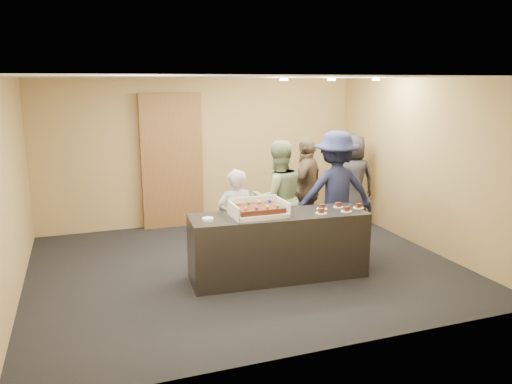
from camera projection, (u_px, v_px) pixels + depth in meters
room at (244, 175)px, 7.02m from camera, size 6.04×6.00×2.70m
serving_counter at (279, 246)px, 6.80m from camera, size 2.44×0.87×0.90m
storage_cabinet at (172, 161)px, 9.07m from camera, size 1.11×0.15×2.44m
cake_box at (258, 212)px, 6.62m from camera, size 0.72×0.50×0.21m
sheet_cake at (259, 209)px, 6.58m from camera, size 0.61×0.42×0.12m
plate_stack at (208, 219)px, 6.38m from camera, size 0.15×0.15×0.04m
slice_a at (321, 212)px, 6.73m from camera, size 0.15×0.15×0.07m
slice_b at (322, 207)px, 6.95m from camera, size 0.15×0.15×0.07m
slice_c at (346, 210)px, 6.82m from camera, size 0.15×0.15×0.07m
slice_d at (339, 205)px, 7.06m from camera, size 0.15×0.15×0.07m
slice_e at (358, 206)px, 7.01m from camera, size 0.15×0.15×0.07m
person_server_grey at (236, 220)px, 7.00m from camera, size 0.54×0.36×1.46m
person_sage_man at (278, 199)px, 7.60m from camera, size 0.87×0.68×1.78m
person_navy_man at (335, 192)px, 7.74m from camera, size 1.34×0.91×1.91m
person_brown_extra at (307, 190)px, 8.34m from camera, size 1.03×1.01×1.74m
person_dark_suit at (352, 181)px, 9.06m from camera, size 0.94×0.71×1.73m
ceiling_spotlights at (332, 79)px, 7.72m from camera, size 1.72×0.12×0.03m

